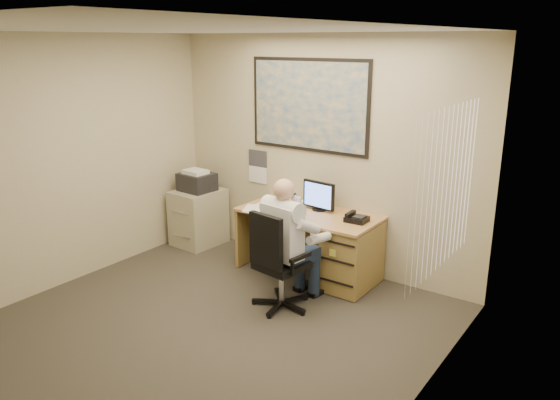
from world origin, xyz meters
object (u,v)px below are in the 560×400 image
Objects in this scene: desk at (335,244)px; person at (283,244)px; filing_cabinet at (198,212)px; office_chair at (280,280)px.

person reaches higher than desk.
filing_cabinet is at bearing 165.61° from person.
filing_cabinet is 0.76× the size of person.
filing_cabinet is at bearing -179.51° from desk.
person is at bearing 103.38° from office_chair.
person is at bearing -18.86° from filing_cabinet.
person is (1.93, -0.80, 0.23)m from filing_cabinet.
desk reaches higher than office_chair.
desk is 0.86m from person.
office_chair is 0.38m from person.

